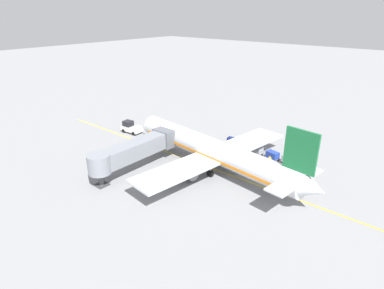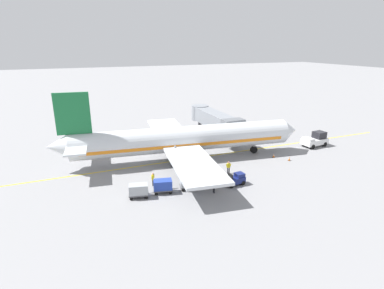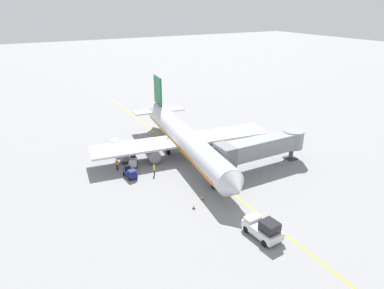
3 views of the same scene
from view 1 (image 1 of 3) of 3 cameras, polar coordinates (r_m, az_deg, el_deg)
name	(u,v)px [view 1 (image 1 of 3)]	position (r m, az deg, el deg)	size (l,w,h in m)	color
ground_plane	(216,170)	(52.18, 4.33, -4.52)	(400.00, 400.00, 0.00)	gray
gate_lead_in_line	(216,170)	(52.18, 4.33, -4.51)	(0.24, 80.00, 0.01)	gold
parked_airliner	(213,150)	(51.27, 3.72, -1.06)	(30.42, 37.33, 10.63)	silver
jet_bridge	(133,150)	(51.33, -10.40, -1.05)	(15.84, 3.50, 4.98)	gray
pushback_tractor	(131,128)	(68.49, -10.72, 2.97)	(2.56, 4.57, 2.40)	silver
baggage_tug_lead	(245,149)	(58.67, 9.31, -0.78)	(2.09, 2.77, 1.62)	silver
baggage_tug_trailing	(233,141)	(61.66, 7.33, 0.54)	(1.54, 2.62, 1.62)	navy
baggage_cart_front	(257,150)	(58.10, 11.42, -0.93)	(1.75, 2.98, 1.58)	#4C4C51
baggage_cart_second_in_train	(272,155)	(56.58, 14.07, -1.84)	(1.75, 2.98, 1.58)	#4C4C51
baggage_cart_third_in_train	(289,160)	(55.62, 16.74, -2.59)	(1.75, 2.98, 1.58)	#4C4C51
ground_crew_wing_walker	(269,160)	(54.54, 13.54, -2.74)	(0.63, 0.50, 1.69)	#232328
ground_crew_loader	(251,143)	(60.73, 10.49, 0.22)	(0.73, 0.26, 1.69)	#232328
ground_crew_marshaller	(219,144)	(59.41, 4.81, 0.02)	(0.33, 0.72, 1.69)	#232328
safety_cone_nose_left	(172,140)	(63.20, -3.57, 0.84)	(0.36, 0.36, 0.59)	black
safety_cone_nose_right	(174,135)	(65.39, -3.24, 1.62)	(0.36, 0.36, 0.59)	black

